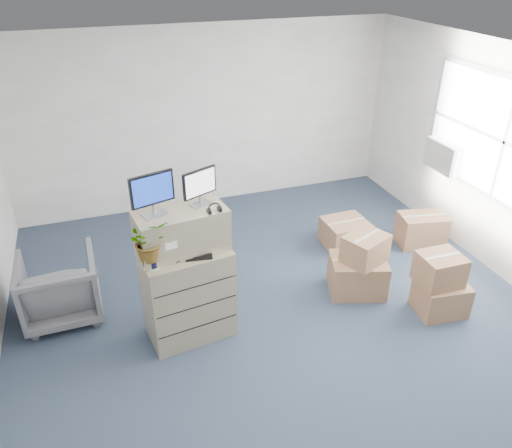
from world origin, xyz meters
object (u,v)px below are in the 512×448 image
at_px(filing_cabinet_lower, 188,294).
at_px(water_bottle, 193,236).
at_px(monitor_left, 152,192).
at_px(monitor_right, 200,185).
at_px(keyboard, 191,256).
at_px(office_chair, 59,285).
at_px(potted_plant, 150,245).

relative_size(filing_cabinet_lower, water_bottle, 3.63).
height_order(monitor_left, monitor_right, monitor_left).
relative_size(keyboard, office_chair, 0.50).
xyz_separation_m(filing_cabinet_lower, office_chair, (-1.32, 0.77, -0.10)).
relative_size(filing_cabinet_lower, monitor_right, 2.75).
relative_size(keyboard, potted_plant, 0.85).
bearing_deg(water_bottle, keyboard, -114.18).
distance_m(monitor_left, keyboard, 0.75).
height_order(filing_cabinet_lower, water_bottle, water_bottle).
height_order(monitor_left, keyboard, monitor_left).
bearing_deg(office_chair, monitor_left, 144.75).
xyz_separation_m(monitor_left, monitor_right, (0.47, 0.07, -0.03)).
xyz_separation_m(monitor_left, water_bottle, (0.35, -0.00, -0.55)).
bearing_deg(water_bottle, filing_cabinet_lower, -159.75).
xyz_separation_m(monitor_left, potted_plant, (-0.10, -0.18, -0.46)).
height_order(monitor_right, potted_plant, monitor_right).
xyz_separation_m(monitor_right, keyboard, (-0.18, -0.21, -0.65)).
bearing_deg(potted_plant, office_chair, 136.82).
relative_size(keyboard, water_bottle, 1.47).
xyz_separation_m(water_bottle, office_chair, (-1.42, 0.73, -0.77)).
bearing_deg(keyboard, monitor_right, 57.97).
bearing_deg(potted_plant, monitor_right, 23.50).
bearing_deg(monitor_right, keyboard, -154.74).
relative_size(monitor_right, water_bottle, 1.32).
distance_m(filing_cabinet_lower, monitor_right, 1.21).
distance_m(keyboard, office_chair, 1.73).
bearing_deg(monitor_left, water_bottle, -17.05).
relative_size(filing_cabinet_lower, potted_plant, 2.10).
distance_m(monitor_right, water_bottle, 0.54).
bearing_deg(office_chair, water_bottle, 151.80).
xyz_separation_m(monitor_left, office_chair, (-1.07, 0.73, -1.31)).
height_order(monitor_right, office_chair, monitor_right).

